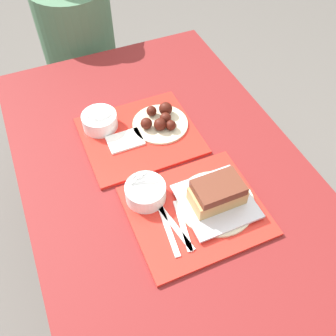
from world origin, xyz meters
name	(u,v)px	position (x,y,z in m)	size (l,w,h in m)	color
ground_plane	(167,270)	(0.00, 0.00, 0.00)	(12.00, 12.00, 0.00)	#605B56
picnic_table	(167,190)	(0.00, 0.00, 0.66)	(0.90, 1.46, 0.76)	maroon
picnic_bench_far	(100,94)	(0.00, 0.95, 0.36)	(0.86, 0.28, 0.42)	maroon
tray_near	(196,211)	(0.02, -0.17, 0.76)	(0.39, 0.34, 0.01)	red
tray_far	(140,136)	(-0.02, 0.18, 0.76)	(0.39, 0.34, 0.01)	red
bowl_coleslaw_near	(146,192)	(-0.10, -0.07, 0.80)	(0.12, 0.12, 0.05)	white
brisket_sandwich_plate	(217,197)	(0.08, -0.18, 0.81)	(0.23, 0.23, 0.10)	beige
plastic_fork_near	(176,228)	(-0.06, -0.21, 0.77)	(0.05, 0.17, 0.00)	white
plastic_knife_near	(183,225)	(-0.04, -0.21, 0.77)	(0.05, 0.17, 0.00)	white
plastic_spoon_near	(169,230)	(-0.08, -0.21, 0.77)	(0.03, 0.17, 0.00)	white
condiment_packet	(194,187)	(0.05, -0.10, 0.77)	(0.04, 0.03, 0.01)	#3F3F47
bowl_coleslaw_far	(100,120)	(-0.14, 0.27, 0.80)	(0.12, 0.12, 0.05)	white
wings_plate_far	(160,120)	(0.06, 0.20, 0.79)	(0.20, 0.20, 0.06)	beige
napkin_far	(125,141)	(-0.08, 0.17, 0.77)	(0.12, 0.08, 0.01)	white
person_seated_across	(78,37)	(-0.05, 0.95, 0.72)	(0.35, 0.35, 0.71)	#477051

